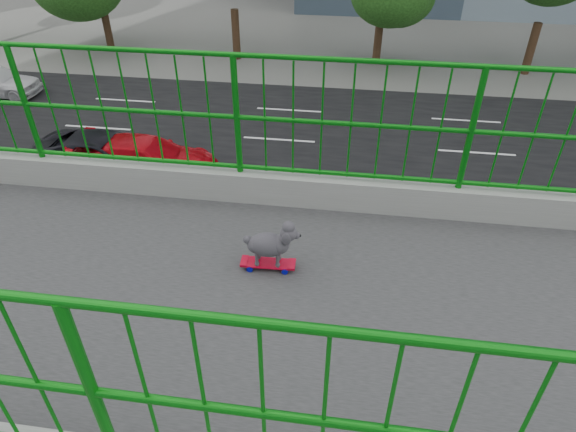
% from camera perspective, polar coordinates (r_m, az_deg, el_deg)
% --- Properties ---
extents(road, '(18.00, 90.00, 0.02)m').
position_cam_1_polar(road, '(18.61, -2.47, 4.44)').
color(road, black).
rests_on(road, ground).
extents(footbridge, '(3.00, 24.00, 7.00)m').
position_cam_1_polar(footbridge, '(6.01, -27.44, -18.51)').
color(footbridge, '#2D2D2F').
rests_on(footbridge, ground).
extents(skateboard, '(0.15, 0.45, 0.06)m').
position_cam_1_polar(skateboard, '(4.07, -2.27, -5.44)').
color(skateboard, red).
rests_on(skateboard, footbridge).
extents(poodle, '(0.20, 0.46, 0.38)m').
position_cam_1_polar(poodle, '(3.93, -2.00, -3.08)').
color(poodle, '#302D32').
rests_on(poodle, skateboard).
extents(car_0, '(1.55, 3.86, 1.32)m').
position_cam_1_polar(car_0, '(13.29, 26.05, -11.87)').
color(car_0, silver).
rests_on(car_0, ground).
extents(car_1, '(1.46, 4.18, 1.38)m').
position_cam_1_polar(car_1, '(17.88, -27.35, 1.13)').
color(car_1, '#96959A').
rests_on(car_1, ground).
extents(car_2, '(2.59, 5.61, 1.56)m').
position_cam_1_polar(car_2, '(19.53, -19.80, 6.44)').
color(car_2, black).
rests_on(car_2, ground).
extents(car_6, '(2.43, 5.28, 1.47)m').
position_cam_1_polar(car_6, '(14.93, 13.38, -2.24)').
color(car_6, silver).
rests_on(car_6, ground).
extents(car_7, '(2.12, 5.21, 1.51)m').
position_cam_1_polar(car_7, '(18.91, -15.69, 6.21)').
color(car_7, '#B90711').
rests_on(car_7, ground).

